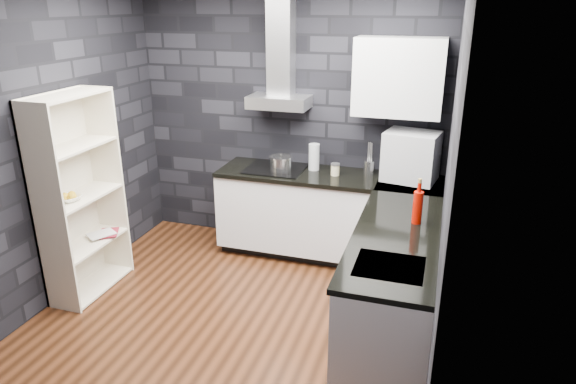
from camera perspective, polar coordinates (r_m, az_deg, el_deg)
The scene contains 27 objects.
ground at distance 4.48m, azimuth -6.17°, elevation -13.56°, with size 3.20×3.20×0.00m, color #472412.
wall_back at distance 5.37m, azimuth 0.18°, elevation 8.10°, with size 3.20×0.05×2.70m, color black.
wall_front at distance 2.61m, azimuth -21.62°, elevation -7.21°, with size 3.20×0.05×2.70m, color black.
wall_left at distance 4.78m, azimuth -25.08°, elevation 4.61°, with size 0.05×3.20×2.70m, color black.
wall_right at distance 3.57m, azimuth 17.64°, elevation 0.72°, with size 0.05×3.20×2.70m, color black.
toekick_back at distance 5.42m, azimuth 4.35°, elevation -6.45°, with size 2.18×0.50×0.10m, color black.
toekick_right at distance 4.26m, azimuth 11.78°, elevation -15.10°, with size 0.50×1.78×0.10m, color black.
counter_back_cab at distance 5.21m, azimuth 4.38°, elevation -2.42°, with size 2.20×0.60×0.76m, color white.
counter_right_cab at distance 4.03m, azimuth 11.65°, elevation -10.04°, with size 0.60×1.80×0.76m, color white.
counter_back_top at distance 5.05m, azimuth 4.47°, elevation 1.72°, with size 2.20×0.62×0.04m, color black.
counter_right_top at distance 3.85m, azimuth 11.93°, elevation -4.88°, with size 0.62×1.80×0.04m, color black.
counter_corner_top at distance 4.96m, azimuth 13.53°, elevation 0.83°, with size 0.62×0.62×0.04m, color black.
hood_body at distance 5.16m, azimuth -1.00°, elevation 9.97°, with size 0.60×0.34×0.12m, color silver.
hood_chimney at distance 5.16m, azimuth -0.79°, elevation 15.69°, with size 0.24×0.20×0.90m, color silver.
upper_cabinet at distance 4.87m, azimuth 12.22°, elevation 12.36°, with size 0.80×0.35×0.70m, color silver.
cooktop at distance 5.20m, azimuth -1.41°, elevation 2.61°, with size 0.58×0.50×0.01m, color black.
sink_rim at distance 3.40m, azimuth 11.20°, elevation -8.16°, with size 0.44×0.40×0.01m, color silver.
pot at distance 5.11m, azimuth -0.80°, elevation 3.13°, with size 0.21×0.21×0.13m, color #B8B8BC.
glass_vase at distance 5.15m, azimuth 2.91°, elevation 3.91°, with size 0.11×0.11×0.27m, color #B4BBC1.
storage_jar at distance 5.02m, azimuth 5.26°, elevation 2.44°, with size 0.08×0.08×0.10m, color #BEB789.
utensil_crock at distance 5.10m, azimuth 8.98°, elevation 2.72°, with size 0.10×0.10×0.13m, color #B8B8BC.
appliance_garage at distance 4.96m, azimuth 13.50°, elevation 3.79°, with size 0.48×0.37×0.48m, color #ABADB3.
red_bottle at distance 4.02m, azimuth 14.20°, elevation -1.69°, with size 0.07×0.07×0.25m, color #9C0D02.
bookshelf at distance 4.81m, azimuth -22.08°, elevation -0.51°, with size 0.34×0.80×1.80m, color beige.
fruit_bowl at distance 4.71m, azimuth -23.10°, elevation -0.62°, with size 0.19×0.19×0.05m, color white.
book_red at distance 5.04m, azimuth -20.32°, elevation -3.36°, with size 0.16×0.02×0.22m, color maroon.
book_second at distance 5.06m, azimuth -20.53°, elevation -3.01°, with size 0.17×0.02×0.23m, color #B2B2B2.
Camera 1 is at (1.55, -3.38, 2.50)m, focal length 32.00 mm.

